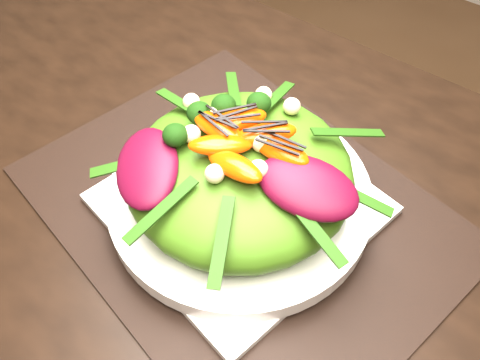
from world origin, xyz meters
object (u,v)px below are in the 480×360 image
Objects in this scene: plate_base at (240,204)px; salad_bowl at (240,195)px; placemat at (240,207)px; lettuce_mound at (240,173)px; orange_segment at (246,117)px.

salad_bowl reaches higher than plate_base.
plate_base reaches higher than placemat.
orange_segment is at bearing 116.60° from lettuce_mound.
plate_base is at bearing -63.40° from orange_segment.
plate_base is 0.89× the size of salad_bowl.
placemat is 0.01m from plate_base.
placemat is 0.11m from orange_segment.
placemat is 1.61× the size of salad_bowl.
placemat is at bearing -90.00° from lettuce_mound.
lettuce_mound is at bearing 90.00° from placemat.
plate_base is at bearing 90.00° from placemat.
plate_base is (0.00, 0.00, 0.01)m from placemat.
plate_base is 4.11× the size of orange_segment.
salad_bowl is at bearing -90.00° from lettuce_mound.
orange_segment is (-0.01, 0.03, 0.09)m from plate_base.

